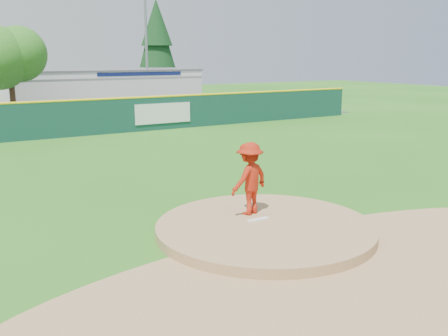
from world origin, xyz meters
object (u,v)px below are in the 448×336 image
deciduous_tree (9,53)px  pitcher (250,179)px  conifer_tree (157,44)px  pool_building_grp (101,89)px  light_pole_right (146,41)px

deciduous_tree → pitcher: bearing=-85.0°
pitcher → conifer_tree: (12.88, 35.11, 4.33)m
pool_building_grp → deciduous_tree: bearing=-138.8°
deciduous_tree → light_pole_right: 11.75m
deciduous_tree → conifer_tree: bearing=36.3°
pitcher → deciduous_tree: (-2.12, 24.11, 3.34)m
pitcher → light_pole_right: 29.79m
pitcher → conifer_tree: 37.64m
conifer_tree → deciduous_tree: bearing=-143.7°
deciduous_tree → conifer_tree: 18.63m
light_pole_right → pool_building_grp: bearing=135.1°
pool_building_grp → conifer_tree: 8.95m
pool_building_grp → conifer_tree: size_ratio=1.60×
deciduous_tree → light_pole_right: (11.00, 4.00, 0.99)m
pitcher → pool_building_grp: bearing=-116.2°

